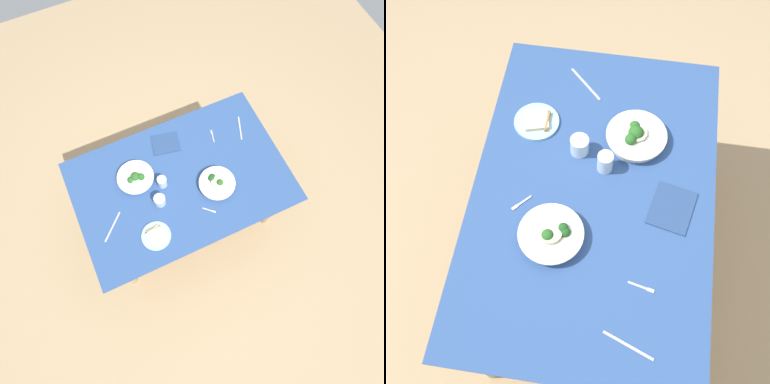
# 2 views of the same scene
# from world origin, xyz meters

# --- Properties ---
(ground_plane) EXTENTS (6.00, 6.00, 0.00)m
(ground_plane) POSITION_xyz_m (0.00, 0.00, 0.00)
(ground_plane) COLOR tan
(dining_table) EXTENTS (1.49, 0.97, 0.76)m
(dining_table) POSITION_xyz_m (0.00, 0.00, 0.65)
(dining_table) COLOR #2D4C84
(dining_table) RESTS_ON ground_plane
(broccoli_bowl_far) EXTENTS (0.25, 0.25, 0.07)m
(broccoli_bowl_far) POSITION_xyz_m (-0.22, 0.13, 0.78)
(broccoli_bowl_far) COLOR silver
(broccoli_bowl_far) RESTS_ON dining_table
(broccoli_bowl_near) EXTENTS (0.26, 0.26, 0.09)m
(broccoli_bowl_near) POSITION_xyz_m (0.28, -0.14, 0.79)
(broccoli_bowl_near) COLOR silver
(broccoli_bowl_near) RESTS_ON dining_table
(bread_side_plate) EXTENTS (0.20, 0.20, 0.03)m
(bread_side_plate) POSITION_xyz_m (0.30, 0.29, 0.77)
(bread_side_plate) COLOR #99C6D1
(bread_side_plate) RESTS_ON dining_table
(water_glass_center) EXTENTS (0.08, 0.08, 0.08)m
(water_glass_center) POSITION_xyz_m (0.19, 0.08, 0.80)
(water_glass_center) COLOR silver
(water_glass_center) RESTS_ON dining_table
(water_glass_side) EXTENTS (0.07, 0.07, 0.09)m
(water_glass_side) POSITION_xyz_m (0.12, -0.03, 0.80)
(water_glass_side) COLOR silver
(water_glass_side) RESTS_ON dining_table
(fork_by_far_bowl) EXTENTS (0.08, 0.07, 0.00)m
(fork_by_far_bowl) POSITION_xyz_m (-0.09, 0.28, 0.76)
(fork_by_far_bowl) COLOR #B7B7BC
(fork_by_far_bowl) RESTS_ON dining_table
(fork_by_near_bowl) EXTENTS (0.03, 0.10, 0.00)m
(fork_by_near_bowl) POSITION_xyz_m (-0.36, -0.23, 0.76)
(fork_by_near_bowl) COLOR #B7B7BC
(fork_by_near_bowl) RESTS_ON dining_table
(table_knife_left) EXTENTS (0.17, 0.16, 0.00)m
(table_knife_left) POSITION_xyz_m (0.55, 0.11, 0.76)
(table_knife_left) COLOR #B7B7BC
(table_knife_left) RESTS_ON dining_table
(table_knife_right) EXTENTS (0.08, 0.19, 0.00)m
(table_knife_right) POSITION_xyz_m (-0.58, -0.20, 0.76)
(table_knife_right) COLOR #B7B7BC
(table_knife_right) RESTS_ON dining_table
(napkin_folded_upper) EXTENTS (0.23, 0.20, 0.01)m
(napkin_folded_upper) POSITION_xyz_m (-0.02, -0.32, 0.76)
(napkin_folded_upper) COLOR navy
(napkin_folded_upper) RESTS_ON dining_table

